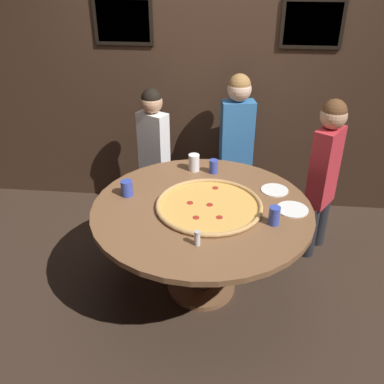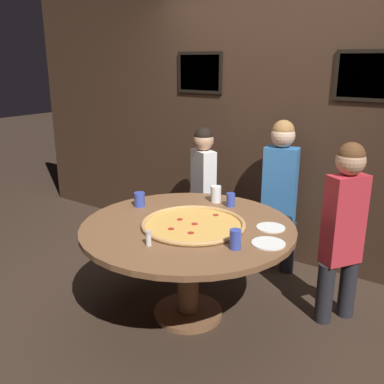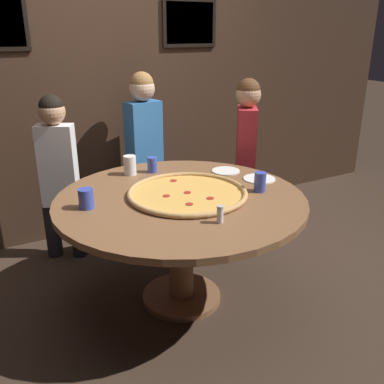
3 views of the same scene
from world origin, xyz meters
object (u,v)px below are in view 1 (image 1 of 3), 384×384
Objects in this scene: giant_pizza at (209,206)px; white_plate_left_side at (275,190)px; condiment_shaker at (197,238)px; diner_centre_back at (236,141)px; drink_cup_centre_back at (213,166)px; drink_cup_beside_pizza at (274,216)px; drink_cup_far_left at (194,162)px; diner_side_left at (154,148)px; dining_table at (202,223)px; diner_far_left at (324,171)px; drink_cup_near_right at (127,188)px; white_plate_beside_cup at (292,209)px.

giant_pizza is 0.55m from white_plate_left_side.
white_plate_left_side is at bearing 54.52° from condiment_shaker.
diner_centre_back is at bearing 81.80° from condiment_shaker.
drink_cup_centre_back is 0.08× the size of diner_centre_back.
condiment_shaker is at bearing 70.04° from diner_centre_back.
white_plate_left_side is at bearing 85.25° from drink_cup_beside_pizza.
diner_centre_back is at bearing 57.61° from drink_cup_far_left.
dining_table is at bearing 145.69° from diner_side_left.
diner_far_left reaches higher than condiment_shaker.
drink_cup_beside_pizza is at bearing 89.81° from diner_centre_back.
drink_cup_centre_back is (0.16, -0.03, -0.01)m from drink_cup_far_left.
giant_pizza is 0.61m from drink_cup_near_right.
drink_cup_far_left reaches higher than dining_table.
drink_cup_far_left is 0.67× the size of white_plate_left_side.
diner_side_left is (-0.56, 0.45, -0.07)m from drink_cup_centre_back.
diner_far_left reaches higher than drink_cup_near_right.
drink_cup_centre_back is at bearing 87.48° from condiment_shaker.
drink_cup_beside_pizza is 0.10× the size of diner_side_left.
drink_cup_near_right is 0.09× the size of diner_side_left.
white_plate_beside_cup is at bearing 5.27° from diner_far_left.
white_plate_left_side is 2.08× the size of condiment_shaker.
drink_cup_beside_pizza is 0.62× the size of white_plate_left_side.
drink_cup_centre_back is 0.09× the size of diner_side_left.
drink_cup_centre_back is 0.76m from white_plate_beside_cup.
drink_cup_near_right is 1.05× the size of drink_cup_centre_back.
condiment_shaker is at bearing -8.46° from diner_far_left.
diner_centre_back reaches higher than diner_far_left.
condiment_shaker is (-0.51, -0.72, 0.05)m from white_plate_left_side.
drink_cup_near_right is (-0.55, 0.10, 0.19)m from dining_table.
white_plate_beside_cup is at bearing -4.00° from drink_cup_near_right.
diner_far_left is (1.48, 0.50, -0.03)m from drink_cup_near_right.
diner_centre_back is (-0.25, 1.24, -0.02)m from drink_cup_beside_pizza.
diner_centre_back is at bearing 72.43° from drink_cup_centre_back.
dining_table is 13.99× the size of drink_cup_centre_back.
giant_pizza is 0.44m from condiment_shaker.
diner_far_left is (0.92, 1.04, -0.03)m from condiment_shaker.
drink_cup_far_left is at bearing 105.91° from giant_pizza.
drink_cup_beside_pizza is 0.24m from white_plate_beside_cup.
white_plate_beside_cup is 0.16× the size of diner_far_left.
giant_pizza is at bearing -10.13° from drink_cup_near_right.
diner_side_left is at bearing 110.27° from condiment_shaker.
drink_cup_far_left is 0.16m from drink_cup_centre_back.
drink_cup_centre_back is at bearing 169.08° from diner_side_left.
dining_table is 12.25× the size of drink_cup_beside_pizza.
white_plate_left_side is at bearing -23.65° from drink_cup_far_left.
dining_table is 13.31× the size of drink_cup_near_right.
drink_cup_near_right is (-1.03, 0.27, -0.00)m from drink_cup_beside_pizza.
diner_far_left is at bearing 34.62° from giant_pizza.
white_plate_beside_cup is (0.14, 0.18, -0.06)m from drink_cup_beside_pizza.
diner_side_left is (-0.56, 0.98, -0.03)m from giant_pizza.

